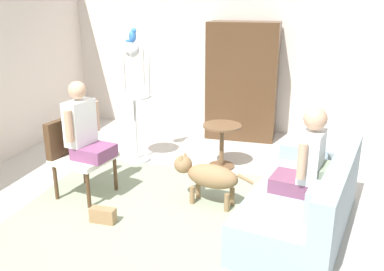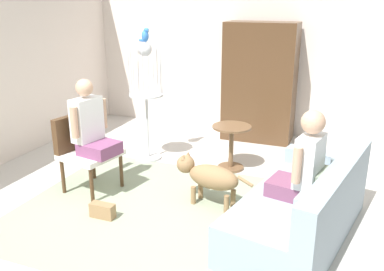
% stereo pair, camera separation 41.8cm
% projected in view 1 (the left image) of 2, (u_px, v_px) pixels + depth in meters
% --- Properties ---
extents(ground_plane, '(7.69, 7.69, 0.00)m').
position_uv_depth(ground_plane, '(173.00, 218.00, 4.26)').
color(ground_plane, beige).
extents(back_wall, '(6.07, 0.12, 2.81)m').
position_uv_depth(back_wall, '(232.00, 46.00, 6.80)').
color(back_wall, silver).
rests_on(back_wall, ground).
extents(area_rug, '(3.07, 2.52, 0.01)m').
position_uv_depth(area_rug, '(165.00, 214.00, 4.34)').
color(area_rug, gray).
rests_on(area_rug, ground).
extents(couch, '(1.21, 1.97, 0.77)m').
position_uv_depth(couch, '(306.00, 203.00, 3.98)').
color(couch, '#8EA0AD').
rests_on(couch, ground).
extents(armchair, '(0.66, 0.68, 0.89)m').
position_uv_depth(armchair, '(76.00, 149.00, 4.66)').
color(armchair, '#4C331E').
rests_on(armchair, ground).
extents(person_on_couch, '(0.50, 0.51, 0.84)m').
position_uv_depth(person_on_couch, '(306.00, 159.00, 3.83)').
color(person_on_couch, '#75405D').
extents(person_on_armchair, '(0.51, 0.51, 0.84)m').
position_uv_depth(person_on_armchair, '(84.00, 128.00, 4.51)').
color(person_on_armchair, '#7D426C').
extents(round_end_table, '(0.51, 0.51, 0.59)m').
position_uv_depth(round_end_table, '(222.00, 142.00, 5.44)').
color(round_end_table, brown).
rests_on(round_end_table, ground).
extents(dog, '(0.90, 0.36, 0.54)m').
position_uv_depth(dog, '(207.00, 175.00, 4.47)').
color(dog, olive).
rests_on(dog, ground).
extents(bird_cage_stand, '(0.47, 0.47, 1.61)m').
position_uv_depth(bird_cage_stand, '(134.00, 96.00, 5.50)').
color(bird_cage_stand, silver).
rests_on(bird_cage_stand, ground).
extents(parrot, '(0.17, 0.10, 0.18)m').
position_uv_depth(parrot, '(133.00, 36.00, 5.26)').
color(parrot, blue).
rests_on(parrot, bird_cage_stand).
extents(armoire_cabinet, '(1.08, 0.56, 1.82)m').
position_uv_depth(armoire_cabinet, '(242.00, 81.00, 6.52)').
color(armoire_cabinet, '#4C331E').
rests_on(armoire_cabinet, ground).
extents(handbag, '(0.26, 0.10, 0.16)m').
position_uv_depth(handbag, '(103.00, 215.00, 4.16)').
color(handbag, '#99724C').
rests_on(handbag, ground).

